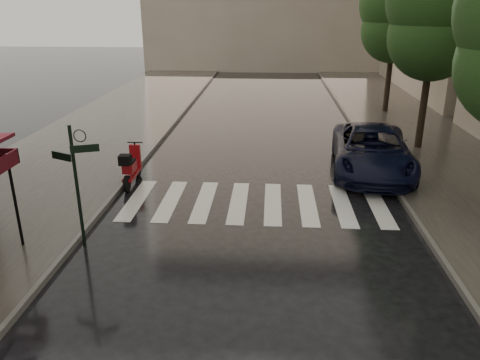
# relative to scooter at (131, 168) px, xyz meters

# --- Properties ---
(ground) EXTENTS (120.00, 120.00, 0.00)m
(ground) POSITION_rel_scooter_xyz_m (1.20, -7.25, -0.60)
(ground) COLOR black
(ground) RESTS_ON ground
(sidewalk_near) EXTENTS (6.00, 60.00, 0.12)m
(sidewalk_near) POSITION_rel_scooter_xyz_m (-3.30, 4.75, -0.54)
(sidewalk_near) COLOR #38332D
(sidewalk_near) RESTS_ON ground
(sidewalk_far) EXTENTS (5.50, 60.00, 0.12)m
(sidewalk_far) POSITION_rel_scooter_xyz_m (11.45, 4.75, -0.54)
(sidewalk_far) COLOR #38332D
(sidewalk_far) RESTS_ON ground
(curb_near) EXTENTS (0.12, 60.00, 0.16)m
(curb_near) POSITION_rel_scooter_xyz_m (-0.25, 4.75, -0.52)
(curb_near) COLOR #595651
(curb_near) RESTS_ON ground
(curb_far) EXTENTS (0.12, 60.00, 0.16)m
(curb_far) POSITION_rel_scooter_xyz_m (8.65, 4.75, -0.52)
(curb_far) COLOR #595651
(curb_far) RESTS_ON ground
(crosswalk) EXTENTS (7.85, 3.20, 0.01)m
(crosswalk) POSITION_rel_scooter_xyz_m (4.17, -1.25, -0.59)
(crosswalk) COLOR silver
(crosswalk) RESTS_ON ground
(signpost) EXTENTS (1.17, 0.29, 3.10)m
(signpost) POSITION_rel_scooter_xyz_m (0.00, -4.25, 1.24)
(signpost) COLOR black
(signpost) RESTS_ON ground
(tree_mid) EXTENTS (3.80, 3.80, 8.34)m
(tree_mid) POSITION_rel_scooter_xyz_m (10.70, 4.75, 5.00)
(tree_mid) COLOR black
(tree_mid) RESTS_ON sidewalk_far
(tree_far) EXTENTS (3.80, 3.80, 8.16)m
(tree_far) POSITION_rel_scooter_xyz_m (10.90, 11.75, 4.86)
(tree_far) COLOR black
(tree_far) RESTS_ON sidewalk_far
(scooter) EXTENTS (0.52, 1.95, 1.28)m
(scooter) POSITION_rel_scooter_xyz_m (0.00, 0.00, 0.00)
(scooter) COLOR black
(scooter) RESTS_ON ground
(parked_car) EXTENTS (3.21, 5.97, 1.59)m
(parked_car) POSITION_rel_scooter_xyz_m (8.20, 1.89, 0.20)
(parked_car) COLOR black
(parked_car) RESTS_ON ground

